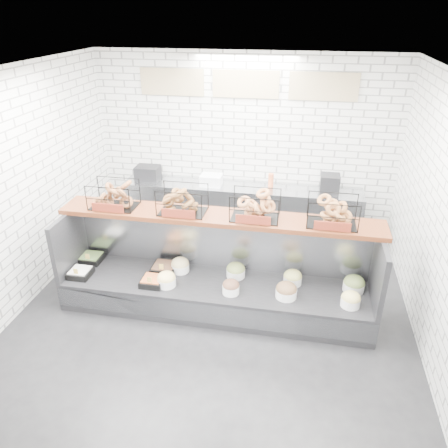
# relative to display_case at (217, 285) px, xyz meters

# --- Properties ---
(ground) EXTENTS (5.50, 5.50, 0.00)m
(ground) POSITION_rel_display_case_xyz_m (-0.02, -0.35, -0.33)
(ground) COLOR black
(ground) RESTS_ON ground
(room_shell) EXTENTS (5.02, 5.51, 3.01)m
(room_shell) POSITION_rel_display_case_xyz_m (-0.02, 0.26, 1.73)
(room_shell) COLOR silver
(room_shell) RESTS_ON ground
(display_case) EXTENTS (4.00, 0.90, 1.20)m
(display_case) POSITION_rel_display_case_xyz_m (0.00, 0.00, 0.00)
(display_case) COLOR black
(display_case) RESTS_ON ground
(bagel_shelf) EXTENTS (4.10, 0.50, 0.40)m
(bagel_shelf) POSITION_rel_display_case_xyz_m (-0.01, 0.17, 1.06)
(bagel_shelf) COLOR #431C0E
(bagel_shelf) RESTS_ON display_case
(prep_counter) EXTENTS (4.00, 0.60, 1.20)m
(prep_counter) POSITION_rel_display_case_xyz_m (-0.02, 2.08, 0.14)
(prep_counter) COLOR #93969B
(prep_counter) RESTS_ON ground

